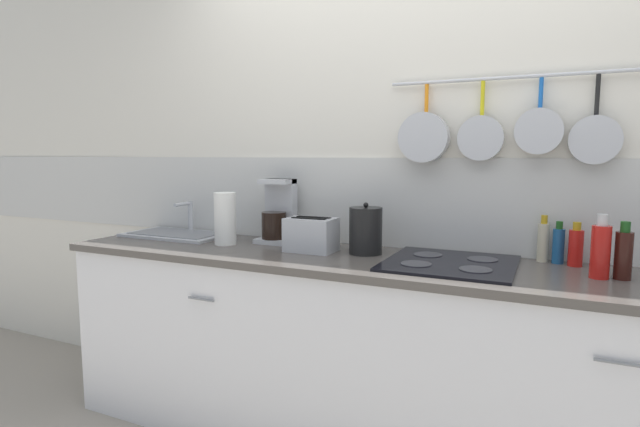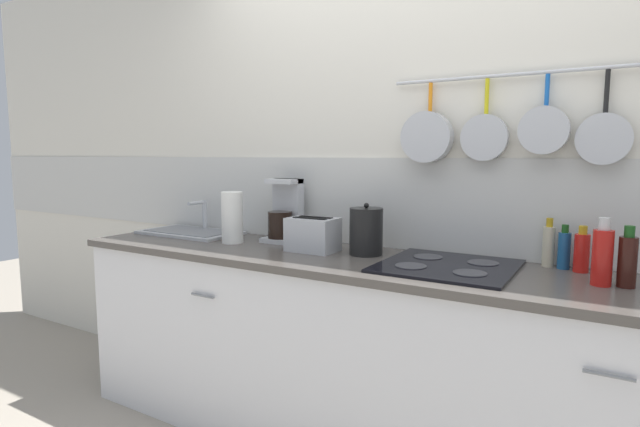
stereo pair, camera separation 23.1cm
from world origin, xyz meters
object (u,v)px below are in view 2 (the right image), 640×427
Objects in this scene: coffee_maker at (285,216)px; bottle_dish_soap at (602,256)px; bottle_cooking_wine at (564,249)px; paper_towel_roll at (232,217)px; kettle at (366,231)px; bottle_hot_sauce at (627,260)px; bottle_sesame_oil at (548,245)px; bottle_vinegar at (582,252)px; toaster at (313,234)px.

bottle_dish_soap is at bearing -6.52° from coffee_maker.
coffee_maker is at bearing -177.88° from bottle_cooking_wine.
paper_towel_roll is 1.49× the size of bottle_cooking_wine.
kettle is 0.83m from bottle_cooking_wine.
bottle_hot_sauce is at bearing 13.00° from bottle_dish_soap.
bottle_sesame_oil is (0.76, 0.17, -0.02)m from kettle.
bottle_sesame_oil reaches higher than bottle_vinegar.
bottle_cooking_wine is (0.82, 0.15, -0.03)m from kettle.
kettle is 1.04m from bottle_hot_sauce.
coffee_maker is 1.34× the size of toaster.
bottle_cooking_wine is 0.75× the size of bottle_dish_soap.
kettle is at bearing -10.83° from coffee_maker.
bottle_dish_soap reaches higher than bottle_vinegar.
bottle_sesame_oil is 1.12× the size of bottle_cooking_wine.
kettle is 0.96m from bottle_dish_soap.
bottle_hot_sauce is at bearing -2.82° from kettle.
coffee_maker is at bearing 40.01° from paper_towel_roll.
bottle_vinegar is at bearing 8.84° from toaster.
coffee_maker is 1.58m from bottle_hot_sauce.
bottle_cooking_wine is 0.83× the size of bottle_hot_sauce.
kettle reaches higher than toaster.
bottle_dish_soap reaches higher than bottle_hot_sauce.
coffee_maker reaches higher than bottle_cooking_wine.
bottle_hot_sauce reaches higher than bottle_vinegar.
bottle_dish_soap is at bearing -4.10° from kettle.
bottle_vinegar is 0.23m from bottle_hot_sauce.
coffee_maker reaches higher than kettle.
kettle is 0.89m from bottle_vinegar.
bottle_dish_soap is (1.49, -0.17, -0.03)m from coffee_maker.
bottle_cooking_wine is at bearing 10.49° from kettle.
kettle is at bearing -169.51° from bottle_cooking_wine.
coffee_maker is 1.54× the size of bottle_hot_sauce.
coffee_maker is 1.38× the size of bottle_dish_soap.
coffee_maker is 0.54m from kettle.
bottle_dish_soap is (1.22, -0.02, 0.03)m from toaster.
paper_towel_roll reaches higher than bottle_dish_soap.
bottle_sesame_oil is at bearing 12.30° from kettle.
toaster is 0.27m from kettle.
bottle_vinegar is (1.14, 0.18, 0.00)m from toaster.
paper_towel_roll reaches higher than bottle_sesame_oil.
paper_towel_roll is at bearing -179.75° from bottle_dish_soap.
bottle_hot_sauce reaches higher than bottle_cooking_wine.
kettle reaches higher than bottle_vinegar.
kettle is 1.19× the size of bottle_sesame_oil.
kettle is at bearing 11.65° from toaster.
bottle_dish_soap reaches higher than kettle.
bottle_vinegar reaches higher than toaster.
bottle_cooking_wine is at bearing 10.77° from toaster.
bottle_hot_sauce reaches higher than toaster.
coffee_maker is 0.32m from toaster.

